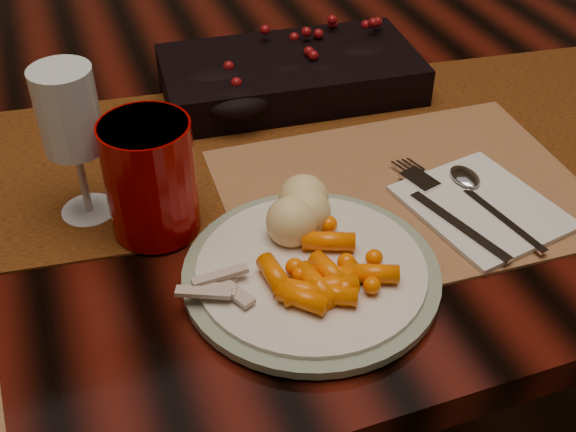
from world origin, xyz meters
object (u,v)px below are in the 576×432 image
object	(u,v)px
baby_carrots	(322,264)
mashed_potatoes	(285,205)
dinner_plate	(311,272)
wine_glass	(75,146)
red_cup	(151,178)
placemat_main	(404,193)
centerpiece	(290,69)
napkin	(482,207)
turkey_shreds	(216,285)
dining_table	(247,310)

from	to	relation	value
baby_carrots	mashed_potatoes	distance (m)	0.08
dinner_plate	wine_glass	size ratio (longest dim) A/B	1.45
mashed_potatoes	red_cup	world-z (taller)	red_cup
dinner_plate	red_cup	bearing A→B (deg)	134.38
placemat_main	mashed_potatoes	world-z (taller)	mashed_potatoes
centerpiece	napkin	distance (m)	0.33
centerpiece	turkey_shreds	size ratio (longest dim) A/B	4.55
placemat_main	napkin	xyz separation A→B (m)	(0.06, -0.06, 0.00)
placemat_main	dining_table	bearing A→B (deg)	120.20
placemat_main	dinner_plate	world-z (taller)	dinner_plate
turkey_shreds	napkin	bearing A→B (deg)	7.47
dinner_plate	baby_carrots	bearing A→B (deg)	-63.94
dinner_plate	baby_carrots	world-z (taller)	baby_carrots
dining_table	red_cup	distance (m)	0.51
centerpiece	placemat_main	size ratio (longest dim) A/B	0.85
red_cup	baby_carrots	bearing A→B (deg)	-46.90
baby_carrots	red_cup	size ratio (longest dim) A/B	0.93
mashed_potatoes	centerpiece	bearing A→B (deg)	69.02
wine_glass	baby_carrots	bearing A→B (deg)	-44.76
turkey_shreds	red_cup	world-z (taller)	red_cup
napkin	red_cup	bearing A→B (deg)	154.45
baby_carrots	mashed_potatoes	size ratio (longest dim) A/B	1.30
placemat_main	dinner_plate	xyz separation A→B (m)	(-0.15, -0.09, 0.01)
centerpiece	placemat_main	bearing A→B (deg)	-80.55
placemat_main	red_cup	size ratio (longest dim) A/B	3.20
centerpiece	placemat_main	xyz separation A→B (m)	(0.04, -0.26, -0.03)
placemat_main	napkin	bearing A→B (deg)	-39.74
mashed_potatoes	turkey_shreds	size ratio (longest dim) A/B	1.20
mashed_potatoes	wine_glass	world-z (taller)	wine_glass
turkey_shreds	red_cup	bearing A→B (deg)	102.61
dinner_plate	mashed_potatoes	distance (m)	0.08
mashed_potatoes	wine_glass	xyz separation A→B (m)	(-0.18, 0.11, 0.04)
placemat_main	turkey_shreds	bearing A→B (deg)	-155.95
centerpiece	baby_carrots	xyz separation A→B (m)	(-0.10, -0.36, -0.01)
dining_table	baby_carrots	size ratio (longest dim) A/B	15.64
turkey_shreds	napkin	distance (m)	0.31
dining_table	red_cup	bearing A→B (deg)	-125.84
baby_carrots	wine_glass	size ratio (longest dim) A/B	0.67
baby_carrots	wine_glass	world-z (taller)	wine_glass
dinner_plate	mashed_potatoes	bearing A→B (deg)	92.29
mashed_potatoes	red_cup	distance (m)	0.14
mashed_potatoes	napkin	size ratio (longest dim) A/B	0.56
red_cup	dining_table	bearing A→B (deg)	54.16
baby_carrots	napkin	size ratio (longest dim) A/B	0.72
mashed_potatoes	napkin	distance (m)	0.22
turkey_shreds	wine_glass	bearing A→B (deg)	116.86
dining_table	placemat_main	bearing A→B (deg)	-62.07
napkin	wine_glass	bearing A→B (deg)	149.73
wine_glass	dinner_plate	bearing A→B (deg)	-43.78
turkey_shreds	centerpiece	bearing A→B (deg)	60.52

